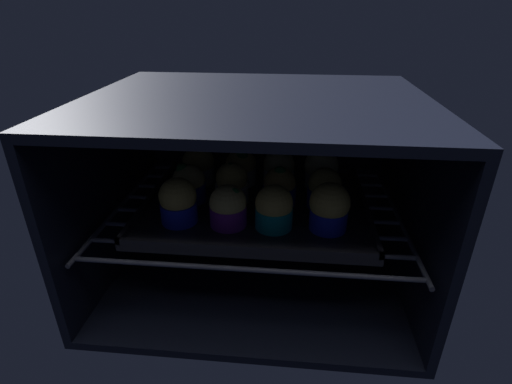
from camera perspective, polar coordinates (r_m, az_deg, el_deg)
name	(u,v)px	position (r cm, az deg, el deg)	size (l,w,h in cm)	color
oven_cavity	(258,184)	(77.31, 0.32, 1.17)	(59.00, 47.00, 37.00)	black
oven_rack	(256,209)	(75.09, 0.01, -2.55)	(54.80, 42.00, 0.80)	#444756
baking_tray	(256,205)	(74.42, 0.00, -1.89)	(41.96, 33.39, 2.20)	black
muffin_row0_col0	(178,202)	(67.42, -11.49, -1.40)	(6.49, 6.49, 8.21)	#1928B7
muffin_row0_col1	(228,207)	(65.49, -4.14, -2.24)	(6.38, 6.38, 7.39)	#7A238C
muffin_row0_col2	(274,208)	(64.62, 2.71, -2.43)	(6.41, 6.41, 7.73)	#0C8C84
muffin_row0_col3	(329,207)	(65.05, 10.83, -2.27)	(6.80, 6.80, 8.39)	#1928B7
muffin_row1_col0	(189,184)	(74.70, -9.95, 1.16)	(6.38, 6.38, 7.78)	#1928B7
muffin_row1_col1	(232,183)	(73.22, -3.62, 1.29)	(6.38, 6.38, 7.93)	silver
muffin_row1_col2	(279,187)	(72.58, 3.50, 0.73)	(6.38, 6.38, 7.66)	#1928B7
muffin_row1_col3	(324,189)	(72.63, 10.15, 0.44)	(6.38, 6.38, 7.57)	#1928B7
muffin_row2_col0	(199,166)	(82.55, -8.51, 3.92)	(6.71, 6.71, 7.82)	silver
muffin_row2_col1	(241,168)	(80.84, -2.27, 3.63)	(6.47, 6.47, 8.08)	silver
muffin_row2_col2	(279,168)	(80.39, 3.41, 3.52)	(6.52, 6.52, 8.23)	silver
muffin_row2_col3	(321,169)	(80.37, 9.63, 3.42)	(6.97, 6.97, 8.20)	silver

